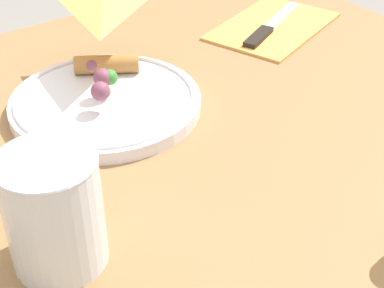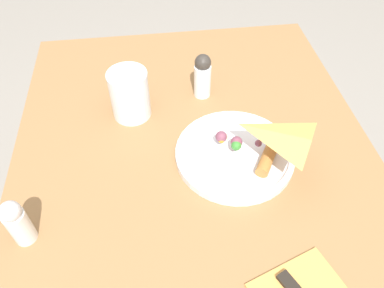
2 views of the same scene
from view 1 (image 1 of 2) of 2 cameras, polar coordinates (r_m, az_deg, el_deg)
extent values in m
cube|color=olive|center=(0.69, -3.94, 0.12)|extent=(0.98, 0.72, 0.03)
cube|color=#4C3823|center=(1.34, 5.46, -0.90)|extent=(0.06, 0.06, 0.75)
cylinder|color=white|center=(0.73, -8.35, 3.93)|extent=(0.23, 0.23, 0.02)
torus|color=white|center=(0.72, -8.42, 4.58)|extent=(0.22, 0.22, 0.01)
pyramid|color=#DBA351|center=(0.72, -8.48, 5.12)|extent=(0.14, 0.16, 0.02)
cylinder|color=#B77A3D|center=(0.77, -8.27, 7.66)|extent=(0.08, 0.06, 0.02)
sphere|color=#388433|center=(0.71, -8.00, 6.42)|extent=(0.02, 0.02, 0.02)
sphere|color=#7A4256|center=(0.71, -8.64, 6.36)|extent=(0.02, 0.02, 0.02)
sphere|color=orange|center=(0.68, -8.44, 5.01)|extent=(0.01, 0.01, 0.01)
sphere|color=#EFDB93|center=(0.69, -9.10, 5.10)|extent=(0.02, 0.02, 0.02)
sphere|color=#7A4256|center=(0.68, -8.87, 5.08)|extent=(0.02, 0.02, 0.02)
sphere|color=#7A4256|center=(0.75, -9.73, 7.53)|extent=(0.01, 0.01, 0.01)
cylinder|color=white|center=(0.50, -13.25, -6.39)|extent=(0.08, 0.08, 0.11)
cylinder|color=white|center=(0.52, -12.95, -8.11)|extent=(0.07, 0.07, 0.07)
torus|color=white|center=(0.47, -14.09, -1.65)|extent=(0.08, 0.08, 0.00)
cube|color=#E59E4C|center=(0.94, 7.85, 11.25)|extent=(0.24, 0.20, 0.00)
cube|color=black|center=(0.89, 6.46, 10.30)|extent=(0.07, 0.05, 0.01)
cube|color=silver|center=(0.97, 8.67, 12.19)|extent=(0.11, 0.07, 0.00)
ellipsoid|color=silver|center=(1.02, 9.76, 13.15)|extent=(0.03, 0.02, 0.00)
camera|label=2|loc=(0.86, 34.36, 43.16)|focal=35.00mm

